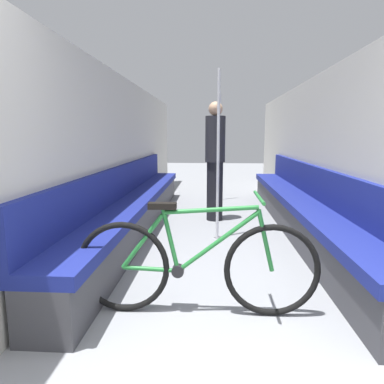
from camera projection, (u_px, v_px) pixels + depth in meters
The scene contains 8 objects.
wall_left at pixel (113, 154), 4.51m from camera, with size 0.10×9.98×2.11m, color beige.
wall_right at pixel (326, 155), 4.35m from camera, with size 0.10×9.98×2.11m, color beige.
bench_seat_row_left at pixel (136, 208), 4.73m from camera, with size 0.46×5.48×0.90m.
bench_seat_row_right at pixel (300, 210), 4.60m from camera, with size 0.46×5.48×0.90m.
bicycle at pixel (196, 266), 2.48m from camera, with size 1.77×0.46×0.89m.
grab_pole_near at pixel (220, 150), 6.79m from camera, with size 0.08×0.08×2.09m.
grab_pole_far at pixel (218, 158), 4.23m from camera, with size 0.08×0.08×2.09m.
passenger_standing at pixel (215, 160), 5.18m from camera, with size 0.30×0.30×1.79m.
Camera 1 is at (-0.06, -1.07, 1.30)m, focal length 32.00 mm.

